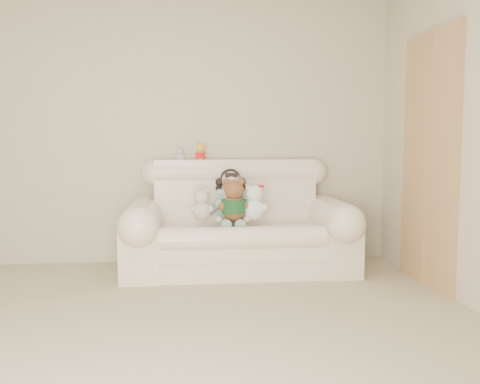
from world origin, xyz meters
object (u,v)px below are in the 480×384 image
white_cat (254,199)px  cream_teddy (202,201)px  sofa (239,216)px  seated_child (231,197)px  brown_teddy (234,196)px

white_cat → cream_teddy: size_ratio=1.12×
sofa → seated_child: 0.20m
brown_teddy → cream_teddy: (-0.29, 0.02, -0.05)m
sofa → brown_teddy: bearing=-114.9°
brown_teddy → cream_teddy: 0.29m
seated_child → brown_teddy: 0.21m
white_cat → brown_teddy: bearing=171.8°
sofa → brown_teddy: 0.25m
brown_teddy → white_cat: bearing=6.4°
sofa → cream_teddy: bearing=-163.5°
sofa → cream_teddy: size_ratio=6.17×
brown_teddy → white_cat: size_ratio=1.15×
seated_child → white_cat: seated_child is taller
brown_teddy → white_cat: (0.18, 0.00, -0.03)m
sofa → cream_teddy: 0.39m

